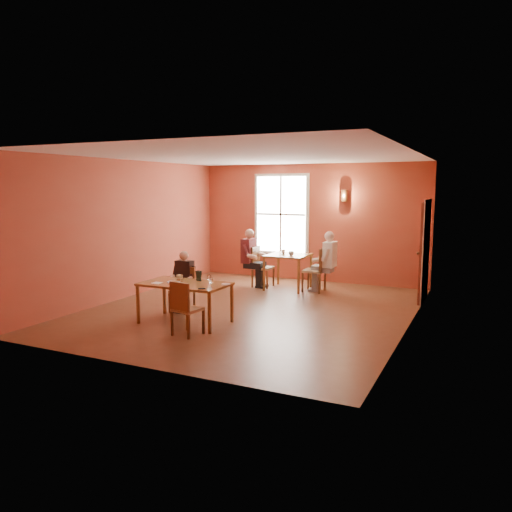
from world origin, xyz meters
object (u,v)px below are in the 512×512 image
at_px(diner_main, 181,284).
at_px(chair_diner_white, 314,270).
at_px(chair_diner_maroon, 263,267).
at_px(main_table, 185,303).
at_px(diner_white, 315,263).
at_px(chair_diner_main, 182,290).
at_px(second_table, 288,272).
at_px(diner_maroon, 262,259).
at_px(chair_empty, 188,308).

bearing_deg(diner_main, chair_diner_white, -120.05).
relative_size(chair_diner_white, chair_diner_maroon, 1.04).
distance_m(main_table, chair_diner_white, 3.77).
bearing_deg(diner_white, chair_diner_main, 149.26).
bearing_deg(second_table, chair_diner_main, -109.90).
height_order(chair_diner_main, second_table, chair_diner_main).
xyz_separation_m(main_table, diner_main, (-0.50, 0.62, 0.20)).
bearing_deg(main_table, chair_diner_main, 127.57).
height_order(chair_diner_main, chair_diner_maroon, chair_diner_maroon).
xyz_separation_m(chair_diner_white, diner_white, (0.03, 0.00, 0.17)).
height_order(main_table, chair_diner_main, chair_diner_main).
xyz_separation_m(diner_white, diner_maroon, (-1.36, 0.00, 0.00)).
bearing_deg(main_table, diner_white, 70.89).
relative_size(diner_main, chair_empty, 1.25).
bearing_deg(chair_empty, chair_diner_maroon, 107.43).
relative_size(chair_diner_white, diner_maroon, 0.75).
bearing_deg(second_table, diner_white, 0.00).
xyz_separation_m(chair_empty, second_table, (0.11, 4.17, -0.04)).
bearing_deg(chair_diner_main, diner_main, 90.00).
relative_size(main_table, chair_diner_maroon, 1.58).
height_order(chair_diner_white, diner_white, diner_white).
distance_m(diner_white, diner_maroon, 1.36).
height_order(main_table, chair_diner_white, chair_diner_white).
bearing_deg(chair_diner_main, main_table, 127.57).
bearing_deg(chair_diner_main, chair_empty, 126.95).
bearing_deg(diner_maroon, main_table, 1.96).
bearing_deg(main_table, second_table, 81.13).
xyz_separation_m(main_table, diner_maroon, (-0.12, 3.57, 0.32)).
distance_m(chair_diner_white, diner_maroon, 1.34).
distance_m(chair_diner_main, diner_white, 3.41).
bearing_deg(chair_empty, diner_main, 137.74).
relative_size(second_table, diner_maroon, 0.69).
bearing_deg(diner_maroon, chair_diner_white, 90.00).
distance_m(main_table, diner_maroon, 3.59).
height_order(second_table, chair_diner_maroon, chair_diner_maroon).
bearing_deg(chair_diner_main, diner_white, -120.74).
bearing_deg(diner_maroon, diner_white, 90.00).
bearing_deg(chair_diner_main, chair_diner_maroon, -97.94).
height_order(chair_diner_white, chair_diner_maroon, chair_diner_white).
xyz_separation_m(main_table, chair_empty, (0.44, -0.60, 0.09)).
bearing_deg(chair_diner_white, chair_diner_maroon, 90.00).
distance_m(main_table, second_table, 3.62).
bearing_deg(second_table, diner_maroon, 180.00).
xyz_separation_m(chair_empty, chair_diner_white, (0.76, 4.17, 0.06)).
distance_m(chair_empty, chair_diner_maroon, 4.21).
xyz_separation_m(main_table, chair_diner_maroon, (-0.09, 3.57, 0.13)).
relative_size(main_table, second_table, 1.65).
bearing_deg(chair_diner_maroon, chair_diner_white, 90.00).
relative_size(chair_diner_main, chair_diner_maroon, 0.88).
xyz_separation_m(chair_diner_main, diner_white, (1.74, 2.92, 0.25)).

